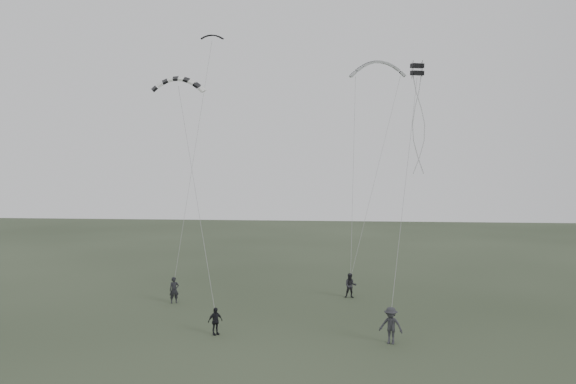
# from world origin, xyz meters

# --- Properties ---
(ground) EXTENTS (140.00, 140.00, 0.00)m
(ground) POSITION_xyz_m (0.00, 0.00, 0.00)
(ground) COLOR #2C3824
(ground) RESTS_ON ground
(flyer_left) EXTENTS (0.75, 0.66, 1.74)m
(flyer_left) POSITION_xyz_m (-6.36, 5.38, 0.87)
(flyer_left) COLOR black
(flyer_left) RESTS_ON ground
(flyer_right) EXTENTS (0.85, 0.67, 1.70)m
(flyer_right) POSITION_xyz_m (5.34, 8.18, 0.85)
(flyer_right) COLOR black
(flyer_right) RESTS_ON ground
(flyer_center) EXTENTS (0.88, 0.84, 1.47)m
(flyer_center) POSITION_xyz_m (-1.93, -1.50, 0.73)
(flyer_center) COLOR black
(flyer_center) RESTS_ON ground
(flyer_far) EXTENTS (1.37, 1.06, 1.87)m
(flyer_far) POSITION_xyz_m (7.31, -2.11, 0.94)
(flyer_far) COLOR #2B2B30
(flyer_far) RESTS_ON ground
(kite_dark_small) EXTENTS (1.76, 0.75, 0.64)m
(kite_dark_small) POSITION_xyz_m (-5.20, 11.55, 19.15)
(kite_dark_small) COLOR black
(kite_dark_small) RESTS_ON flyer_left
(kite_pale_large) EXTENTS (4.39, 1.60, 1.88)m
(kite_pale_large) POSITION_xyz_m (7.42, 13.15, 17.18)
(kite_pale_large) COLOR #A8ABAE
(kite_pale_large) RESTS_ON flyer_right
(kite_striped) EXTENTS (3.55, 1.92, 1.51)m
(kite_striped) POSITION_xyz_m (-5.78, 4.74, 14.76)
(kite_striped) COLOR black
(kite_striped) RESTS_ON flyer_center
(kite_box) EXTENTS (0.85, 0.91, 0.80)m
(kite_box) POSITION_xyz_m (9.30, 4.33, 14.99)
(kite_box) COLOR black
(kite_box) RESTS_ON flyer_far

